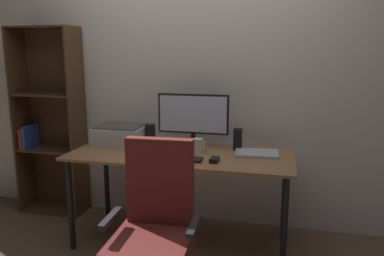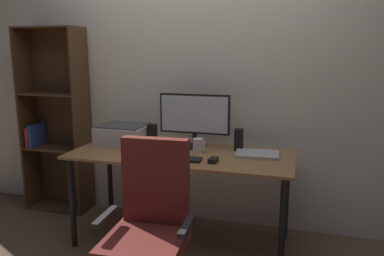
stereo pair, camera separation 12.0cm
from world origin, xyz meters
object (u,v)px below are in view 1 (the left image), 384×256
mouse (214,160)px  speaker_left (150,134)px  monitor (193,117)px  coffee_mug (198,146)px  keyboard (182,159)px  laptop (257,153)px  desk (181,163)px  printer (121,135)px  bookshelf (51,123)px  speaker_right (238,139)px  office_chair (155,237)px

mouse → speaker_left: speaker_left is taller
monitor → coffee_mug: size_ratio=5.27×
keyboard → laptop: (0.51, 0.27, 0.00)m
desk → printer: size_ratio=4.24×
keyboard → coffee_mug: size_ratio=2.64×
mouse → coffee_mug: coffee_mug is taller
monitor → printer: size_ratio=1.45×
printer → keyboard: bearing=-28.7°
bookshelf → printer: bearing=-13.9°
speaker_left → bookshelf: bearing=171.9°
coffee_mug → mouse: bearing=-52.6°
speaker_right → coffee_mug: bearing=-150.8°
keyboard → mouse: mouse is taller
keyboard → bookshelf: (-1.43, 0.54, 0.10)m
office_chair → bookshelf: (-1.43, 1.16, 0.39)m
monitor → printer: (-0.61, -0.06, -0.17)m
laptop → office_chair: 1.07m
monitor → coffee_mug: (0.08, -0.17, -0.19)m
desk → keyboard: 0.21m
desk → monitor: monitor is taller
desk → office_chair: bearing=-85.4°
speaker_right → speaker_left: bearing=180.0°
mouse → printer: (-0.86, 0.33, 0.06)m
keyboard → laptop: size_ratio=0.91×
mouse → printer: printer is taller
keyboard → speaker_right: speaker_right is taller
printer → bookshelf: bearing=166.1°
laptop → bookshelf: (-1.93, 0.27, 0.10)m
desk → keyboard: (0.06, -0.18, 0.09)m
monitor → speaker_right: monitor is taller
monitor → printer: bearing=-174.5°
desk → printer: printer is taller
desk → keyboard: bearing=-71.8°
monitor → mouse: 0.52m
mouse → speaker_right: bearing=76.6°
speaker_left → office_chair: office_chair is taller
coffee_mug → office_chair: bearing=-93.8°
monitor → office_chair: (0.02, -1.02, -0.53)m
mouse → office_chair: size_ratio=0.10×
coffee_mug → speaker_left: bearing=160.2°
speaker_right → office_chair: 1.13m
bookshelf → keyboard: bearing=-20.7°
coffee_mug → speaker_right: bearing=29.2°
speaker_right → printer: size_ratio=0.42×
speaker_left → laptop: bearing=-7.5°
speaker_right → bookshelf: 1.78m
speaker_left → speaker_right: (0.73, 0.00, 0.00)m
laptop → mouse: bearing=-139.9°
printer → office_chair: (0.63, -0.96, -0.36)m
desk → laptop: laptop is taller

